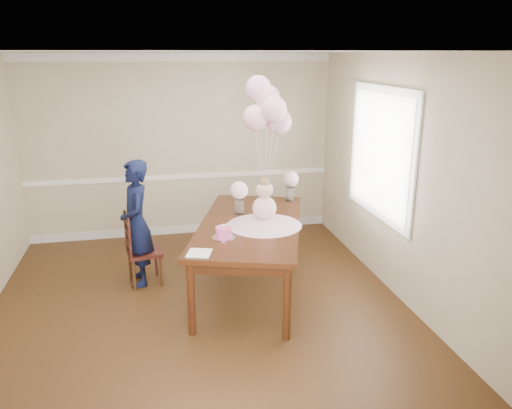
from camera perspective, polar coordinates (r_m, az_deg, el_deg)
name	(u,v)px	position (r m, az deg, el deg)	size (l,w,h in m)	color
floor	(201,310)	(5.59, -6.31, -11.92)	(4.50, 5.00, 0.00)	#311C0C
ceiling	(192,51)	(4.90, -7.37, 16.96)	(4.50, 5.00, 0.02)	silver
wall_back	(181,147)	(7.51, -8.61, 6.51)	(4.50, 0.02, 2.70)	tan
wall_front	(241,311)	(2.76, -1.78, -12.07)	(4.50, 0.02, 2.70)	tan
wall_right	(401,180)	(5.72, 16.27, 2.74)	(0.02, 5.00, 2.70)	tan
chair_rail_trim	(182,177)	(7.60, -8.46, 3.16)	(4.50, 0.02, 0.07)	white
crown_molding	(177,57)	(7.38, -9.06, 16.31)	(4.50, 0.02, 0.12)	silver
baseboard_trim	(184,229)	(7.84, -8.19, -2.81)	(4.50, 0.02, 0.12)	silver
window_frame	(381,153)	(6.10, 14.07, 5.70)	(0.02, 1.66, 1.56)	white
window_blinds	(379,153)	(6.09, 13.92, 5.70)	(0.01, 1.50, 1.40)	white
dining_table_top	(250,225)	(5.68, -0.68, -2.39)	(1.11, 2.22, 0.06)	black
table_apron	(250,232)	(5.71, -0.67, -3.18)	(1.00, 2.11, 0.11)	black
table_leg_fl	(191,299)	(4.99, -7.41, -10.61)	(0.08, 0.08, 0.78)	black
table_leg_fr	(287,303)	(4.88, 3.56, -11.18)	(0.08, 0.08, 0.78)	black
table_leg_bl	(224,228)	(6.84, -3.62, -2.72)	(0.08, 0.08, 0.78)	black
table_leg_br	(293,230)	(6.76, 4.24, -2.98)	(0.08, 0.08, 0.78)	black
baby_skirt	(264,220)	(5.59, 0.96, -1.82)	(0.85, 0.85, 0.11)	#DBA2BA
baby_torso	(264,208)	(5.54, 0.97, -0.41)	(0.27, 0.27, 0.27)	#FFA1D5
baby_head	(264,190)	(5.48, 0.98, 1.70)	(0.19, 0.19, 0.19)	beige
baby_hair	(265,184)	(5.46, 0.98, 2.38)	(0.13, 0.13, 0.13)	brown
cake_platter	(224,237)	(5.23, -3.71, -3.78)	(0.24, 0.24, 0.01)	#B7B6BB
birthday_cake	(224,232)	(5.21, -3.72, -3.16)	(0.17, 0.17, 0.11)	#E04692
cake_flower_a	(223,226)	(5.19, -3.74, -2.41)	(0.03, 0.03, 0.03)	white
cake_flower_b	(227,225)	(5.20, -3.33, -2.34)	(0.03, 0.03, 0.03)	white
rose_vase_near	(239,206)	(5.98, -1.92, -0.22)	(0.11, 0.11, 0.18)	white
roses_near	(239,190)	(5.92, -1.94, 1.63)	(0.21, 0.21, 0.21)	#F7CFDF
rose_vase_far	(290,194)	(6.52, 3.93, 1.21)	(0.11, 0.11, 0.18)	white
roses_far	(290,179)	(6.47, 3.96, 2.92)	(0.21, 0.21, 0.21)	beige
napkin	(199,253)	(4.86, -6.50, -5.54)	(0.22, 0.22, 0.01)	white
balloon_weight	(264,206)	(6.24, 0.95, -0.23)	(0.04, 0.04, 0.02)	silver
balloon_a	(255,118)	(6.01, -0.07, 9.88)	(0.31, 0.31, 0.31)	#FBB1C3
balloon_b	(274,109)	(5.93, 2.06, 10.85)	(0.31, 0.31, 0.31)	#FFB4D1
balloon_c	(267,98)	(6.09, 1.32, 12.07)	(0.31, 0.31, 0.31)	#E19FBA
balloon_d	(258,88)	(6.11, 0.27, 13.14)	(0.31, 0.31, 0.31)	#FFB4DA
balloon_e	(279,122)	(6.09, 2.66, 9.42)	(0.31, 0.31, 0.31)	#E19FBA
balloon_ribbon_a	(260,170)	(6.12, 0.45, 3.97)	(0.00, 0.00, 0.93)	white
balloon_ribbon_b	(269,166)	(6.07, 1.48, 4.40)	(0.00, 0.00, 1.05)	white
balloon_ribbon_c	(266,160)	(6.14, 1.13, 5.08)	(0.00, 0.00, 1.16)	white
balloon_ribbon_d	(261,155)	(6.15, 0.62, 5.62)	(0.00, 0.00, 1.27)	silver
balloon_ribbon_e	(271,172)	(6.16, 1.78, 3.78)	(0.00, 0.00, 0.88)	white
dining_chair_seat	(144,252)	(6.15, -12.64, -5.34)	(0.39, 0.39, 0.04)	#33110E
chair_leg_fl	(134,275)	(6.07, -13.76, -7.87)	(0.04, 0.04, 0.38)	#3B2110
chair_leg_fr	(161,271)	(6.11, -10.79, -7.50)	(0.04, 0.04, 0.38)	#3A1E0F
chair_leg_bl	(130,265)	(6.36, -14.18, -6.73)	(0.04, 0.04, 0.38)	#351D0E
chair_leg_br	(156,261)	(6.40, -11.35, -6.38)	(0.04, 0.04, 0.38)	#3E1511
chair_back_post_l	(130,239)	(5.89, -14.24, -3.80)	(0.04, 0.04, 0.49)	black
chair_back_post_r	(126,230)	(6.19, -14.65, -2.81)	(0.04, 0.04, 0.49)	#341B0E
chair_slat_low	(128,243)	(6.08, -14.38, -4.23)	(0.03, 0.35, 0.04)	#3B1E10
chair_slat_mid	(127,231)	(6.03, -14.48, -2.98)	(0.03, 0.35, 0.04)	#33140D
chair_slat_top	(127,220)	(5.98, -14.58, -1.71)	(0.03, 0.35, 0.04)	#391C0F
woman	(136,223)	(6.05, -13.51, -2.12)	(0.55, 0.37, 1.52)	black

